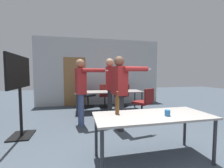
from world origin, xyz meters
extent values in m
cube|color=#B2B5B7|center=(0.00, 5.09, 1.44)|extent=(5.43, 0.10, 2.87)
cube|color=olive|center=(-1.10, 5.03, 1.02)|extent=(0.90, 0.02, 2.05)
cube|color=gray|center=(0.17, 0.58, 0.71)|extent=(1.80, 0.76, 0.03)
cylinder|color=#2D2D33|center=(-0.67, 0.26, 0.35)|extent=(0.05, 0.05, 0.70)
cylinder|color=#2D2D33|center=(1.01, 0.26, 0.35)|extent=(0.05, 0.05, 0.70)
cylinder|color=#2D2D33|center=(-0.67, 0.90, 0.35)|extent=(0.05, 0.05, 0.70)
cylinder|color=#2D2D33|center=(1.01, 0.90, 0.35)|extent=(0.05, 0.05, 0.70)
cube|color=gray|center=(0.13, 3.79, 0.71)|extent=(2.39, 0.82, 0.03)
cylinder|color=#2D2D33|center=(-1.01, 3.44, 0.35)|extent=(0.05, 0.05, 0.70)
cylinder|color=#2D2D33|center=(1.26, 3.44, 0.35)|extent=(0.05, 0.05, 0.70)
cylinder|color=#2D2D33|center=(-1.01, 4.14, 0.35)|extent=(0.05, 0.05, 0.70)
cylinder|color=#2D2D33|center=(1.26, 4.14, 0.35)|extent=(0.05, 0.05, 0.70)
cube|color=black|center=(-2.17, 2.02, 0.01)|extent=(0.44, 0.56, 0.03)
cylinder|color=black|center=(-2.17, 2.02, 0.54)|extent=(0.06, 0.06, 1.03)
cube|color=black|center=(-2.17, 2.02, 1.40)|extent=(0.04, 1.23, 0.69)
cube|color=black|center=(-2.19, 2.02, 1.40)|extent=(0.01, 1.13, 0.61)
cylinder|color=#3D4C75|center=(-0.91, 2.53, 0.42)|extent=(0.13, 0.13, 0.84)
cylinder|color=#3D4C75|center=(-0.88, 2.36, 0.42)|extent=(0.13, 0.13, 0.84)
cube|color=maroon|center=(-0.90, 2.45, 1.17)|extent=(0.30, 0.45, 0.66)
sphere|color=#936B4C|center=(-0.90, 2.45, 1.62)|extent=(0.23, 0.23, 0.23)
cylinder|color=maroon|center=(-0.94, 2.70, 1.16)|extent=(0.10, 0.10, 0.57)
cylinder|color=maroon|center=(-0.57, 2.25, 1.44)|extent=(0.58, 0.20, 0.10)
cube|color=white|center=(-0.26, 2.31, 1.44)|extent=(0.12, 0.06, 0.03)
cylinder|color=#28282D|center=(-0.01, 2.03, 0.43)|extent=(0.14, 0.14, 0.86)
cylinder|color=#28282D|center=(0.02, 1.84, 0.43)|extent=(0.14, 0.14, 0.86)
cube|color=maroon|center=(0.00, 1.93, 1.20)|extent=(0.32, 0.49, 0.68)
sphere|color=brown|center=(0.00, 1.93, 1.65)|extent=(0.24, 0.24, 0.24)
cylinder|color=maroon|center=(-0.04, 2.21, 1.18)|extent=(0.11, 0.11, 0.58)
cylinder|color=maroon|center=(0.33, 1.70, 1.47)|extent=(0.59, 0.19, 0.11)
cube|color=white|center=(0.65, 1.74, 1.47)|extent=(0.12, 0.05, 0.03)
cylinder|color=#28282D|center=(-0.02, 2.97, 0.44)|extent=(0.12, 0.12, 0.88)
cylinder|color=#28282D|center=(-0.04, 2.80, 0.44)|extent=(0.12, 0.12, 0.88)
cube|color=maroon|center=(-0.03, 2.89, 1.22)|extent=(0.27, 0.43, 0.69)
sphere|color=tan|center=(-0.03, 2.89, 1.69)|extent=(0.24, 0.24, 0.24)
cylinder|color=maroon|center=(0.00, 3.13, 1.21)|extent=(0.10, 0.10, 0.60)
cylinder|color=maroon|center=(0.24, 2.60, 1.51)|extent=(0.61, 0.17, 0.10)
cube|color=white|center=(0.57, 2.56, 1.51)|extent=(0.12, 0.05, 0.03)
cylinder|color=black|center=(0.82, 4.52, 0.01)|extent=(0.52, 0.52, 0.03)
cylinder|color=black|center=(0.82, 4.52, 0.22)|extent=(0.06, 0.06, 0.38)
cube|color=maroon|center=(0.82, 4.52, 0.45)|extent=(0.65, 0.65, 0.08)
cube|color=maroon|center=(1.00, 4.71, 0.70)|extent=(0.35, 0.35, 0.42)
cylinder|color=black|center=(0.10, 4.50, 0.01)|extent=(0.52, 0.52, 0.03)
cylinder|color=black|center=(0.10, 4.50, 0.23)|extent=(0.06, 0.06, 0.41)
cube|color=maroon|center=(0.10, 4.50, 0.48)|extent=(0.50, 0.50, 0.08)
cube|color=maroon|center=(0.07, 4.24, 0.73)|extent=(0.44, 0.10, 0.42)
cylinder|color=black|center=(0.99, 2.84, 0.01)|extent=(0.52, 0.52, 0.03)
cylinder|color=black|center=(0.99, 2.84, 0.22)|extent=(0.06, 0.06, 0.38)
cube|color=maroon|center=(0.99, 2.84, 0.45)|extent=(0.63, 0.63, 0.08)
cube|color=maroon|center=(1.13, 2.61, 0.70)|extent=(0.41, 0.27, 0.42)
cylinder|color=black|center=(-0.58, 4.67, 0.01)|extent=(0.52, 0.52, 0.03)
cylinder|color=black|center=(-0.58, 4.67, 0.24)|extent=(0.06, 0.06, 0.41)
cube|color=black|center=(-0.58, 4.67, 0.48)|extent=(0.63, 0.63, 0.08)
cube|color=black|center=(-0.80, 4.53, 0.73)|extent=(0.27, 0.41, 0.42)
cylinder|color=#563314|center=(-0.36, 0.73, 0.85)|extent=(0.06, 0.06, 0.24)
cone|color=#563314|center=(-0.36, 0.73, 1.02)|extent=(0.06, 0.06, 0.11)
cylinder|color=gold|center=(-0.36, 0.73, 1.08)|extent=(0.03, 0.03, 0.01)
cylinder|color=#2866A3|center=(0.35, 0.47, 0.77)|extent=(0.08, 0.08, 0.09)
camera|label=1|loc=(-0.94, -1.50, 1.36)|focal=24.00mm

